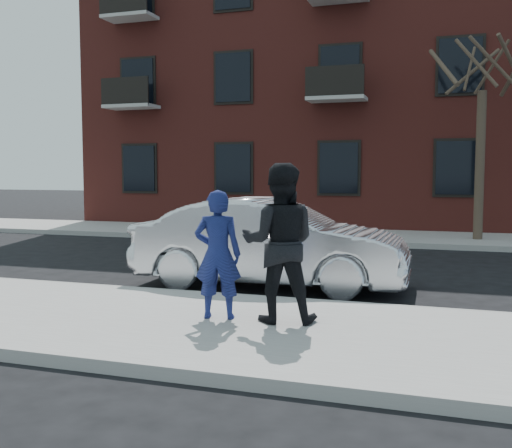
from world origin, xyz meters
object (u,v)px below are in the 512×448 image
(silver_sedan, at_px, (271,243))
(man_hoodie, at_px, (218,254))
(street_tree, at_px, (484,48))
(man_peacoat, at_px, (279,243))

(silver_sedan, xyz_separation_m, man_hoodie, (0.16, -2.94, 0.20))
(street_tree, bearing_deg, silver_sedan, -115.22)
(street_tree, height_order, man_hoodie, street_tree)
(street_tree, height_order, man_peacoat, street_tree)
(silver_sedan, height_order, man_peacoat, man_peacoat)
(man_hoodie, relative_size, man_peacoat, 0.83)
(man_peacoat, bearing_deg, street_tree, -117.28)
(man_peacoat, bearing_deg, man_hoodie, -6.38)
(silver_sedan, bearing_deg, man_peacoat, -162.67)
(silver_sedan, bearing_deg, street_tree, -26.87)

